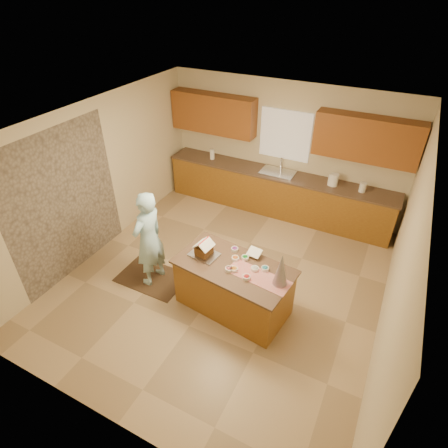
# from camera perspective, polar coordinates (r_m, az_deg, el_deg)

# --- Properties ---
(floor) EXTENTS (5.50, 5.50, 0.00)m
(floor) POSITION_cam_1_polar(r_m,az_deg,el_deg) (6.40, -0.01, -8.53)
(floor) COLOR tan
(floor) RESTS_ON ground
(ceiling) EXTENTS (5.50, 5.50, 0.00)m
(ceiling) POSITION_cam_1_polar(r_m,az_deg,el_deg) (4.96, -0.02, 14.85)
(ceiling) COLOR silver
(ceiling) RESTS_ON floor
(wall_back) EXTENTS (5.50, 5.50, 0.00)m
(wall_back) POSITION_cam_1_polar(r_m,az_deg,el_deg) (7.83, 9.32, 11.46)
(wall_back) COLOR beige
(wall_back) RESTS_ON floor
(wall_front) EXTENTS (5.50, 5.50, 0.00)m
(wall_front) POSITION_cam_1_polar(r_m,az_deg,el_deg) (3.95, -19.38, -18.21)
(wall_front) COLOR beige
(wall_front) RESTS_ON floor
(wall_left) EXTENTS (5.50, 5.50, 0.00)m
(wall_left) POSITION_cam_1_polar(r_m,az_deg,el_deg) (6.91, -18.97, 6.69)
(wall_left) COLOR beige
(wall_left) RESTS_ON floor
(wall_right) EXTENTS (5.50, 5.50, 0.00)m
(wall_right) POSITION_cam_1_polar(r_m,az_deg,el_deg) (5.16, 25.70, -5.38)
(wall_right) COLOR beige
(wall_right) RESTS_ON floor
(stone_accent) EXTENTS (0.00, 2.50, 2.50)m
(stone_accent) POSITION_cam_1_polar(r_m,az_deg,el_deg) (6.49, -23.39, 2.75)
(stone_accent) COLOR gray
(stone_accent) RESTS_ON wall_left
(window_curtain) EXTENTS (1.05, 0.03, 1.00)m
(window_curtain) POSITION_cam_1_polar(r_m,az_deg,el_deg) (7.69, 9.46, 13.44)
(window_curtain) COLOR white
(window_curtain) RESTS_ON wall_back
(back_counter_base) EXTENTS (4.80, 0.60, 0.88)m
(back_counter_base) POSITION_cam_1_polar(r_m,az_deg,el_deg) (7.98, 8.01, 4.72)
(back_counter_base) COLOR brown
(back_counter_base) RESTS_ON floor
(back_counter_top) EXTENTS (4.85, 0.63, 0.04)m
(back_counter_top) POSITION_cam_1_polar(r_m,az_deg,el_deg) (7.76, 8.28, 7.66)
(back_counter_top) COLOR brown
(back_counter_top) RESTS_ON back_counter_base
(upper_cabinet_left) EXTENTS (1.85, 0.35, 0.80)m
(upper_cabinet_left) POSITION_cam_1_polar(r_m,az_deg,el_deg) (8.05, -1.64, 16.73)
(upper_cabinet_left) COLOR brown
(upper_cabinet_left) RESTS_ON wall_back
(upper_cabinet_right) EXTENTS (1.85, 0.35, 0.80)m
(upper_cabinet_right) POSITION_cam_1_polar(r_m,az_deg,el_deg) (7.19, 21.22, 12.18)
(upper_cabinet_right) COLOR brown
(upper_cabinet_right) RESTS_ON wall_back
(sink) EXTENTS (0.70, 0.45, 0.12)m
(sink) POSITION_cam_1_polar(r_m,az_deg,el_deg) (7.76, 8.27, 7.59)
(sink) COLOR silver
(sink) RESTS_ON back_counter_top
(faucet) EXTENTS (0.03, 0.03, 0.28)m
(faucet) POSITION_cam_1_polar(r_m,az_deg,el_deg) (7.84, 8.83, 9.22)
(faucet) COLOR silver
(faucet) RESTS_ON back_counter_top
(island_base) EXTENTS (1.74, 1.03, 0.81)m
(island_base) POSITION_cam_1_polar(r_m,az_deg,el_deg) (5.67, 1.47, -9.84)
(island_base) COLOR brown
(island_base) RESTS_ON floor
(island_top) EXTENTS (1.82, 1.11, 0.04)m
(island_top) POSITION_cam_1_polar(r_m,az_deg,el_deg) (5.39, 1.54, -6.64)
(island_top) COLOR brown
(island_top) RESTS_ON island_base
(table_runner) EXTENTS (0.95, 0.44, 0.01)m
(table_runner) POSITION_cam_1_polar(r_m,az_deg,el_deg) (5.22, 5.38, -8.12)
(table_runner) COLOR #B70D0D
(table_runner) RESTS_ON island_top
(baking_tray) EXTENTS (0.46, 0.36, 0.02)m
(baking_tray) POSITION_cam_1_polar(r_m,az_deg,el_deg) (5.56, -3.09, -4.74)
(baking_tray) COLOR silver
(baking_tray) RESTS_ON island_top
(cookbook) EXTENTS (0.22, 0.18, 0.09)m
(cookbook) POSITION_cam_1_polar(r_m,az_deg,el_deg) (5.50, 4.74, -4.39)
(cookbook) COLOR white
(cookbook) RESTS_ON island_top
(tinsel_tree) EXTENTS (0.23, 0.23, 0.50)m
(tinsel_tree) POSITION_cam_1_polar(r_m,az_deg,el_deg) (4.99, 8.83, -7.00)
(tinsel_tree) COLOR silver
(tinsel_tree) RESTS_ON island_top
(rug) EXTENTS (1.14, 0.74, 0.01)m
(rug) POSITION_cam_1_polar(r_m,az_deg,el_deg) (6.54, -11.08, -8.15)
(rug) COLOR black
(rug) RESTS_ON floor
(boy) EXTENTS (0.45, 0.65, 1.68)m
(boy) POSITION_cam_1_polar(r_m,az_deg,el_deg) (5.98, -11.58, -2.34)
(boy) COLOR #ABDDF3
(boy) RESTS_ON rug
(canister_a) EXTENTS (0.15, 0.15, 0.20)m
(canister_a) POSITION_cam_1_polar(r_m,az_deg,el_deg) (7.48, 16.35, 6.52)
(canister_a) COLOR white
(canister_a) RESTS_ON back_counter_top
(canister_b) EXTENTS (0.17, 0.17, 0.24)m
(canister_b) POSITION_cam_1_polar(r_m,az_deg,el_deg) (7.47, 16.66, 6.57)
(canister_b) COLOR white
(canister_b) RESTS_ON back_counter_top
(canister_c) EXTENTS (0.13, 0.13, 0.18)m
(canister_c) POSITION_cam_1_polar(r_m,az_deg,el_deg) (7.43, 20.67, 5.35)
(canister_c) COLOR white
(canister_c) RESTS_ON back_counter_top
(paper_towel) EXTENTS (0.10, 0.10, 0.22)m
(paper_towel) POSITION_cam_1_polar(r_m,az_deg,el_deg) (8.26, -1.84, 10.73)
(paper_towel) COLOR white
(paper_towel) RESTS_ON back_counter_top
(gingerbread_house) EXTENTS (0.28, 0.29, 0.26)m
(gingerbread_house) POSITION_cam_1_polar(r_m,az_deg,el_deg) (5.49, -3.12, -3.87)
(gingerbread_house) COLOR brown
(gingerbread_house) RESTS_ON baking_tray
(candy_bowls) EXTENTS (0.69, 0.60, 0.05)m
(candy_bowls) POSITION_cam_1_polar(r_m,az_deg,el_deg) (5.36, 2.95, -6.31)
(candy_bowls) COLOR orange
(candy_bowls) RESTS_ON island_top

